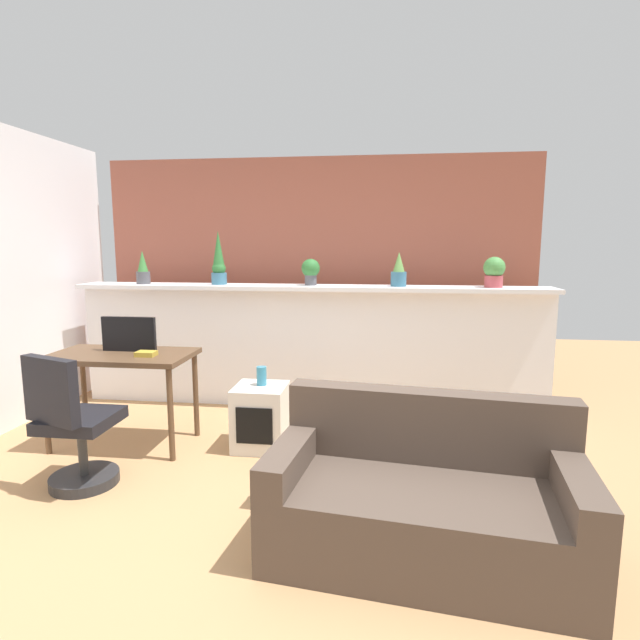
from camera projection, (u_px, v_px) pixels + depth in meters
The scene contains 16 objects.
ground_plane at pixel (261, 509), 3.06m from camera, with size 12.00×12.00×0.00m, color tan.
divider_wall at pixel (309, 348), 4.93m from camera, with size 4.56×0.16×1.17m, color white.
plant_shelf at pixel (308, 288), 4.80m from camera, with size 4.56×0.39×0.04m, color white.
brick_wall_behind at pixel (317, 277), 5.42m from camera, with size 4.56×0.10×2.50m, color #9E5442.
potted_plant_0 at pixel (143, 270), 4.96m from camera, with size 0.13×0.13×0.33m.
potted_plant_1 at pixel (219, 262), 4.90m from camera, with size 0.15×0.15×0.52m.
potted_plant_2 at pixel (311, 270), 4.81m from camera, with size 0.18×0.18×0.25m.
potted_plant_3 at pixel (399, 272), 4.69m from camera, with size 0.15×0.15×0.32m.
potted_plant_4 at pixel (494, 271), 4.57m from camera, with size 0.19×0.19×0.28m.
desk at pixel (122, 364), 3.95m from camera, with size 1.10×0.60×0.75m.
tv_monitor at pixel (129, 334), 3.99m from camera, with size 0.44×0.04×0.28m, color black.
office_chair at pixel (73, 432), 3.27m from camera, with size 0.50×0.51×0.91m.
side_cube_shelf at pixel (261, 417), 3.95m from camera, with size 0.40×0.41×0.50m.
vase_on_shelf at pixel (262, 376), 3.93m from camera, with size 0.08×0.08×0.15m, color teal.
book_on_desk at pixel (146, 354), 3.84m from camera, with size 0.15×0.11×0.04m, color gold.
couch at pixel (423, 502), 2.59m from camera, with size 1.64×0.95×0.80m.
Camera 1 is at (0.72, -2.78, 1.60)m, focal length 28.14 mm.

